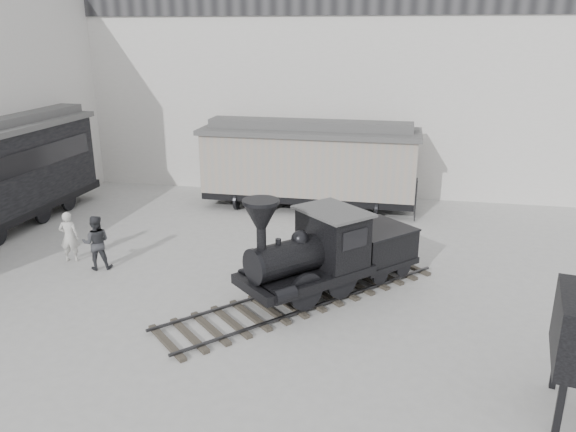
% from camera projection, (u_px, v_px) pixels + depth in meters
% --- Properties ---
extents(ground, '(90.00, 90.00, 0.00)m').
position_uv_depth(ground, '(233.00, 343.00, 13.91)').
color(ground, '#9E9E9B').
extents(north_wall, '(34.00, 2.51, 11.00)m').
position_uv_depth(north_wall, '(322.00, 72.00, 26.11)').
color(north_wall, silver).
rests_on(north_wall, ground).
extents(locomotive, '(7.57, 7.82, 3.16)m').
position_uv_depth(locomotive, '(324.00, 257.00, 16.19)').
color(locomotive, '#3E3930').
rests_on(locomotive, ground).
extents(boxcar, '(9.29, 2.95, 3.80)m').
position_uv_depth(boxcar, '(309.00, 163.00, 24.06)').
color(boxcar, black).
rests_on(boxcar, ground).
extents(visitor_a, '(0.71, 0.55, 1.73)m').
position_uv_depth(visitor_a, '(69.00, 237.00, 18.63)').
color(visitor_a, silver).
rests_on(visitor_a, ground).
extents(visitor_b, '(1.06, 0.95, 1.80)m').
position_uv_depth(visitor_b, '(96.00, 242.00, 18.02)').
color(visitor_b, '#35363A').
rests_on(visitor_b, ground).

